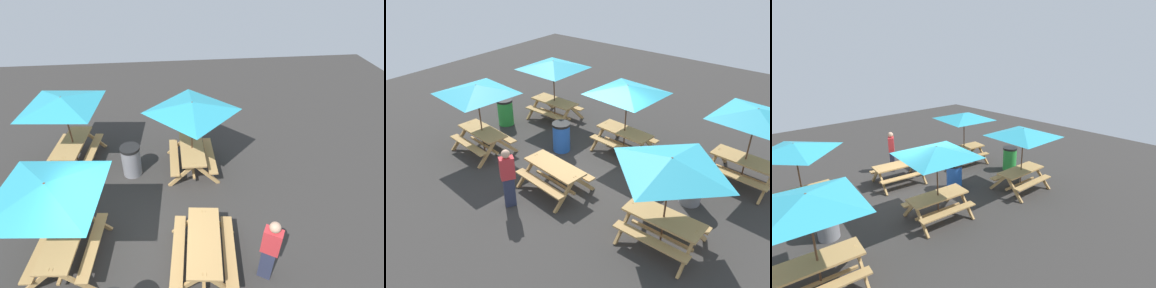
# 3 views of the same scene
# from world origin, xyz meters

# --- Properties ---
(ground_plane) EXTENTS (25.29, 25.29, 0.00)m
(ground_plane) POSITION_xyz_m (0.00, 0.00, 0.00)
(ground_plane) COLOR #33302D
(ground_plane) RESTS_ON ground
(picnic_table_0) EXTENTS (2.82, 2.82, 2.34)m
(picnic_table_0) POSITION_xyz_m (-0.19, -1.39, 1.99)
(picnic_table_0) COLOR tan
(picnic_table_0) RESTS_ON ground
(picnic_table_1) EXTENTS (2.81, 2.81, 2.34)m
(picnic_table_1) POSITION_xyz_m (3.42, 1.42, 1.99)
(picnic_table_1) COLOR tan
(picnic_table_1) RESTS_ON ground
(picnic_table_2) EXTENTS (2.04, 2.04, 2.34)m
(picnic_table_2) POSITION_xyz_m (-3.09, 1.65, 1.99)
(picnic_table_2) COLOR tan
(picnic_table_2) RESTS_ON ground
(picnic_table_3) EXTENTS (1.95, 1.71, 0.81)m
(picnic_table_3) POSITION_xyz_m (0.21, 1.56, 0.56)
(picnic_table_3) COLOR tan
(picnic_table_3) RESTS_ON ground
(picnic_table_4) EXTENTS (2.83, 2.83, 2.34)m
(picnic_table_4) POSITION_xyz_m (3.21, -1.86, 1.99)
(picnic_table_4) COLOR tan
(picnic_table_4) RESTS_ON ground
(picnic_table_5) EXTENTS (2.81, 2.81, 2.34)m
(picnic_table_5) POSITION_xyz_m (-3.77, -1.99, 1.99)
(picnic_table_5) COLOR tan
(picnic_table_5) RESTS_ON ground
(trash_bin_blue) EXTENTS (0.59, 0.59, 0.98)m
(trash_bin_blue) POSITION_xyz_m (1.47, -0.20, 0.49)
(trash_bin_blue) COLOR blue
(trash_bin_blue) RESTS_ON ground
(trash_bin_gray) EXTENTS (0.59, 0.59, 0.98)m
(trash_bin_gray) POSITION_xyz_m (-3.00, -0.18, 0.49)
(trash_bin_gray) COLOR gray
(trash_bin_gray) RESTS_ON ground
(trash_bin_green) EXTENTS (0.59, 0.59, 0.98)m
(trash_bin_green) POSITION_xyz_m (4.37, -0.41, 0.49)
(trash_bin_green) COLOR green
(trash_bin_green) RESTS_ON ground
(person_standing) EXTENTS (0.37, 0.42, 1.67)m
(person_standing) POSITION_xyz_m (0.66, 2.83, 0.89)
(person_standing) COLOR #2D334C
(person_standing) RESTS_ON ground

